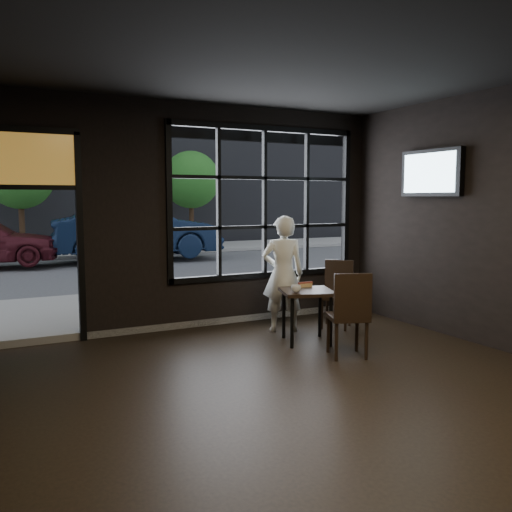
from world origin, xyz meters
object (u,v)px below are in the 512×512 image
cafe_table (307,316)px  chair_near (347,314)px  man (283,274)px  navy_car (137,231)px

cafe_table → chair_near: bearing=-64.7°
chair_near → man: man is taller
chair_near → cafe_table: bearing=-63.1°
chair_near → navy_car: size_ratio=0.21×
cafe_table → navy_car: size_ratio=0.14×
man → navy_car: size_ratio=0.34×
man → chair_near: bearing=114.1°
navy_car → man: bearing=-177.2°
cafe_table → navy_car: navy_car is taller
cafe_table → man: size_ratio=0.43×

